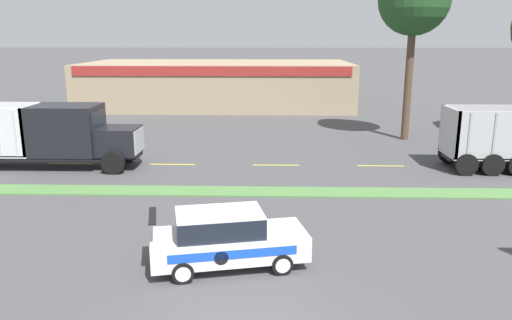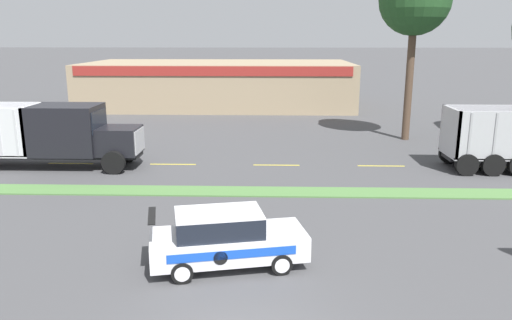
# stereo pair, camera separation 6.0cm
# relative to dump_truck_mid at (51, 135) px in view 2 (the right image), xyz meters

# --- Properties ---
(grass_verge) EXTENTS (120.00, 1.35, 0.06)m
(grass_verge) POSITION_rel_dump_truck_mid_xyz_m (10.48, -3.92, -1.63)
(grass_verge) COLOR #517F42
(grass_verge) RESTS_ON ground_plane
(centre_line_2) EXTENTS (2.40, 0.14, 0.01)m
(centre_line_2) POSITION_rel_dump_truck_mid_xyz_m (0.57, 0.75, -1.66)
(centre_line_2) COLOR yellow
(centre_line_2) RESTS_ON ground_plane
(centre_line_3) EXTENTS (2.40, 0.14, 0.01)m
(centre_line_3) POSITION_rel_dump_truck_mid_xyz_m (5.97, 0.75, -1.66)
(centre_line_3) COLOR yellow
(centre_line_3) RESTS_ON ground_plane
(centre_line_4) EXTENTS (2.40, 0.14, 0.01)m
(centre_line_4) POSITION_rel_dump_truck_mid_xyz_m (11.37, 0.75, -1.66)
(centre_line_4) COLOR yellow
(centre_line_4) RESTS_ON ground_plane
(centre_line_5) EXTENTS (2.40, 0.14, 0.01)m
(centre_line_5) POSITION_rel_dump_truck_mid_xyz_m (16.77, 0.75, -1.66)
(centre_line_5) COLOR yellow
(centre_line_5) RESTS_ON ground_plane
(centre_line_6) EXTENTS (2.40, 0.14, 0.01)m
(centre_line_6) POSITION_rel_dump_truck_mid_xyz_m (22.17, 0.75, -1.66)
(centre_line_6) COLOR yellow
(centre_line_6) RESTS_ON ground_plane
(dump_truck_mid) EXTENTS (10.95, 2.69, 3.26)m
(dump_truck_mid) POSITION_rel_dump_truck_mid_xyz_m (0.00, 0.00, 0.00)
(dump_truck_mid) COLOR black
(dump_truck_mid) RESTS_ON ground_plane
(rally_car) EXTENTS (4.71, 2.66, 1.70)m
(rally_car) POSITION_rel_dump_truck_mid_xyz_m (9.81, -10.98, -0.82)
(rally_car) COLOR white
(rally_car) RESTS_ON ground_plane
(store_building_backdrop) EXTENTS (24.64, 12.10, 4.13)m
(store_building_backdrop) POSITION_rel_dump_truck_mid_xyz_m (6.10, 23.59, 0.41)
(store_building_backdrop) COLOR #9E896B
(store_building_backdrop) RESTS_ON ground_plane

